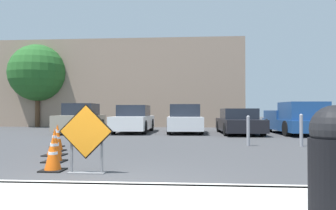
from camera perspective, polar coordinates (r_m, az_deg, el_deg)
ground_plane at (r=14.85m, az=-1.14°, el=-5.59°), size 96.00×96.00×0.00m
curb_lip at (r=5.07m, az=-12.54°, el=-13.85°), size 27.77×0.20×0.14m
road_closed_sign at (r=6.44m, az=-14.09°, el=-5.46°), size 1.04×0.20×1.33m
traffic_cone_nearest at (r=6.97m, az=-19.39°, el=-8.00°), size 0.44×0.44×0.70m
traffic_cone_second at (r=8.15m, az=-19.16°, el=-6.64°), size 0.47×0.47×0.80m
traffic_cone_third at (r=9.30m, az=-19.13°, el=-6.43°), size 0.53×0.53×0.64m
traffic_cone_fourth at (r=10.28m, az=-18.64°, el=-5.48°), size 0.39×0.39×0.78m
traffic_cone_fifth at (r=11.43m, az=-18.75°, el=-5.10°), size 0.39×0.39×0.75m
parked_car_nearest at (r=18.31m, az=-14.90°, el=-2.41°), size 1.98×4.40×1.58m
parked_car_second at (r=18.03m, az=-5.99°, el=-2.57°), size 1.83×4.65×1.49m
parked_car_third at (r=17.64m, az=2.92°, el=-2.57°), size 1.97×4.37×1.53m
parked_car_fourth at (r=17.19m, az=12.24°, el=-2.91°), size 2.07×4.64×1.30m
pickup_truck at (r=17.55m, az=21.50°, el=-2.47°), size 2.21×5.14×1.60m
trash_bin at (r=3.57m, az=27.13°, el=-8.88°), size 0.49×0.49×1.12m
bollard_nearest at (r=11.43m, az=13.79°, el=-4.23°), size 0.12×0.12×1.03m
bollard_second at (r=11.84m, az=22.18°, el=-3.94°), size 0.12×0.12×1.09m
building_facade_backdrop at (r=26.36m, az=-7.36°, el=3.45°), size 18.04×5.00×6.43m
street_tree_behind_lot at (r=25.87m, az=-21.76°, el=5.20°), size 4.13×4.13×6.01m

